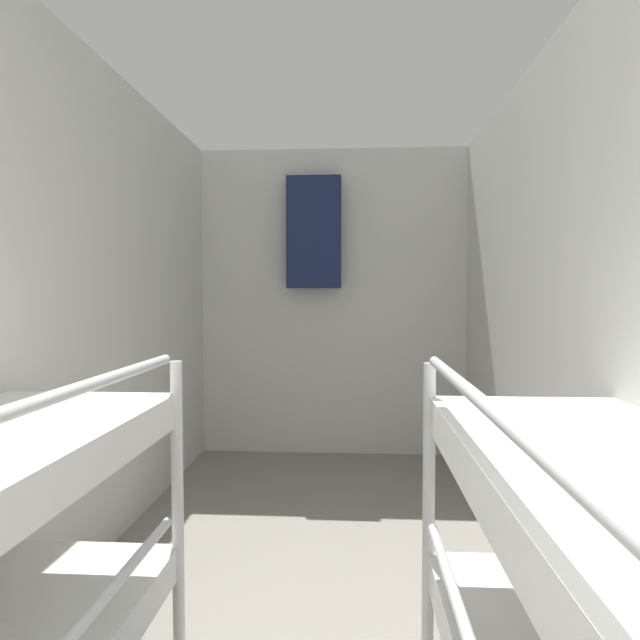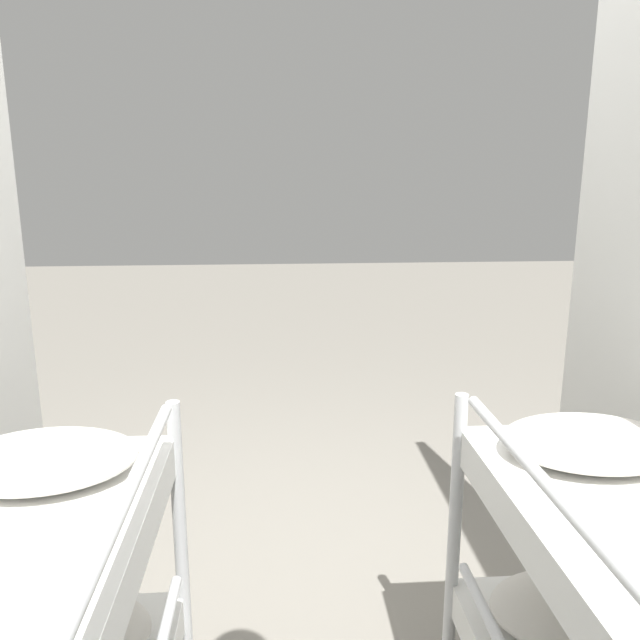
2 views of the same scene
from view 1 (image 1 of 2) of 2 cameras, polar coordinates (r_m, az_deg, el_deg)
wall_left at (r=2.59m, az=-27.20°, el=0.79°), size 0.06×5.15×2.54m
wall_right at (r=2.41m, az=26.44°, el=0.70°), size 0.06×5.15×2.54m
wall_back at (r=4.78m, az=1.29°, el=1.77°), size 2.32×0.06×2.54m
hanging_coat at (r=4.66m, az=-0.61°, el=8.75°), size 0.44×0.12×0.90m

